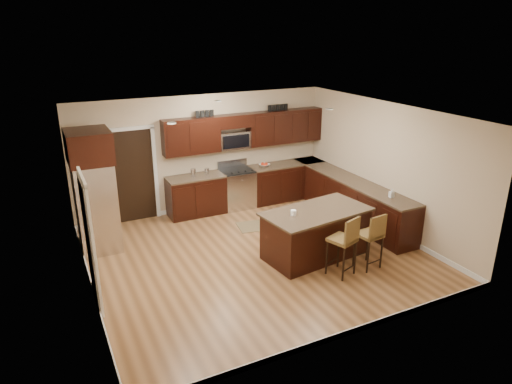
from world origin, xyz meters
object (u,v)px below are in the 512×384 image
range (237,188)px  island (315,235)px  stool_mid (345,240)px  stool_right (372,235)px  refrigerator (94,190)px

range → island: (0.31, -2.95, -0.04)m
range → stool_mid: bearing=-84.7°
island → stool_mid: bearing=-94.3°
range → stool_right: size_ratio=1.05×
stool_right → stool_mid: bearing=172.9°
stool_mid → refrigerator: refrigerator is taller
island → stool_right: size_ratio=2.00×
range → stool_mid: 3.81m
range → island: bearing=-84.1°
range → stool_mid: (0.35, -3.79, 0.21)m
range → stool_right: range is taller
range → island: size_ratio=0.53×
range → refrigerator: size_ratio=0.47×
island → refrigerator: size_ratio=0.90×
stool_mid → stool_right: (0.58, -0.00, -0.03)m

